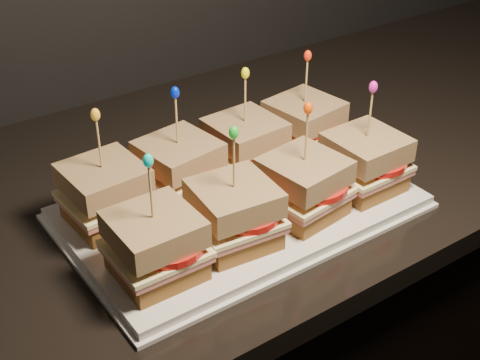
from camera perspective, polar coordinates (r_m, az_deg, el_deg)
cabinet at (r=1.46m, az=6.46°, el=-12.24°), size 2.34×0.64×0.88m
granite_slab at (r=1.19m, az=7.78°, el=3.72°), size 2.38×0.68×0.04m
platter at (r=0.94m, az=-0.00°, el=-2.38°), size 0.47×0.29×0.02m
platter_rim at (r=0.94m, az=-0.00°, el=-2.68°), size 0.48×0.30×0.01m
sandwich_0_bread_bot at (r=0.91m, az=-11.22°, el=-2.64°), size 0.10×0.10×0.03m
sandwich_0_ham at (r=0.90m, az=-11.33°, el=-1.75°), size 0.11×0.11×0.01m
sandwich_0_cheese at (r=0.90m, az=-11.38°, el=-1.37°), size 0.11×0.11×0.01m
sandwich_0_tomato at (r=0.89m, az=-10.57°, el=-0.91°), size 0.09×0.09×0.01m
sandwich_0_bread_top at (r=0.88m, az=-11.57°, el=0.17°), size 0.10×0.10×0.03m
sandwich_0_pick at (r=0.86m, az=-11.90°, el=2.80°), size 0.00×0.00×0.09m
sandwich_0_frill at (r=0.84m, az=-12.24°, el=5.47°), size 0.01×0.01×0.02m
sandwich_1_bread_bot at (r=0.95m, az=-5.12°, el=-0.47°), size 0.11×0.11×0.03m
sandwich_1_ham at (r=0.94m, az=-5.17°, el=0.41°), size 0.12×0.11×0.01m
sandwich_1_cheese at (r=0.94m, az=-5.19°, el=0.78°), size 0.12×0.12×0.01m
sandwich_1_tomato at (r=0.93m, az=-4.39°, el=1.23°), size 0.09×0.09×0.01m
sandwich_1_bread_top at (r=0.92m, az=-5.28°, el=2.28°), size 0.11×0.11×0.03m
sandwich_1_pick at (r=0.90m, az=-5.42°, el=4.85°), size 0.00×0.00×0.09m
sandwich_1_frill at (r=0.88m, az=-5.57°, el=7.44°), size 0.01×0.01×0.02m
sandwich_2_bread_bot at (r=1.00m, az=0.42°, el=1.51°), size 0.10×0.10×0.03m
sandwich_2_ham at (r=0.99m, az=0.42°, el=2.37°), size 0.11×0.11×0.01m
sandwich_2_cheese at (r=0.99m, az=0.43°, el=2.72°), size 0.11×0.11×0.01m
sandwich_2_tomato at (r=0.99m, az=1.20°, el=3.15°), size 0.09×0.09×0.01m
sandwich_2_bread_top at (r=0.98m, az=0.43°, el=4.17°), size 0.10×0.10×0.03m
sandwich_2_pick at (r=0.96m, az=0.44°, el=6.64°), size 0.00×0.00×0.09m
sandwich_2_frill at (r=0.94m, az=0.45°, el=9.12°), size 0.01×0.01×0.02m
sandwich_3_bread_bot at (r=1.06m, az=5.38°, el=3.28°), size 0.11×0.11×0.03m
sandwich_3_ham at (r=1.05m, az=5.43°, el=4.09°), size 0.12×0.11×0.01m
sandwich_3_cheese at (r=1.05m, az=5.45°, el=4.43°), size 0.12×0.12×0.01m
sandwich_3_tomato at (r=1.05m, az=6.18°, el=4.83°), size 0.09×0.09×0.01m
sandwich_3_bread_top at (r=1.04m, az=5.53°, el=5.82°), size 0.11×0.11×0.03m
sandwich_3_pick at (r=1.02m, az=5.66°, el=8.16°), size 0.00×0.00×0.09m
sandwich_3_frill at (r=1.00m, az=5.80°, el=10.51°), size 0.01×0.01×0.02m
sandwich_4_bread_bot at (r=0.81m, az=-7.10°, el=-7.16°), size 0.09×0.09×0.03m
sandwich_4_ham at (r=0.80m, az=-7.19°, el=-6.21°), size 0.10×0.10×0.01m
sandwich_4_cheese at (r=0.80m, az=-7.22°, el=-5.81°), size 0.11×0.10×0.01m
sandwich_4_tomato at (r=0.79m, az=-6.28°, el=-5.31°), size 0.09×0.09×0.01m
sandwich_4_bread_top at (r=0.78m, az=-7.36°, el=-4.16°), size 0.10×0.10×0.03m
sandwich_4_pick at (r=0.75m, az=-7.60°, el=-1.30°), size 0.00×0.00×0.09m
sandwich_4_frill at (r=0.73m, az=-7.85°, el=1.65°), size 0.01×0.01×0.02m
sandwich_5_bread_bot at (r=0.86m, az=-0.49°, el=-4.48°), size 0.10×0.10×0.03m
sandwich_5_ham at (r=0.85m, az=-0.50°, el=-3.54°), size 0.11×0.11×0.01m
sandwich_5_cheese at (r=0.84m, az=-0.50°, el=-3.16°), size 0.12×0.11×0.01m
sandwich_5_tomato at (r=0.84m, az=0.41°, el=-2.66°), size 0.09×0.09×0.01m
sandwich_5_bread_top at (r=0.83m, az=-0.51°, el=-1.54°), size 0.11×0.11×0.03m
sandwich_5_pick at (r=0.80m, az=-0.53°, el=1.22°), size 0.00×0.00×0.09m
sandwich_5_frill at (r=0.78m, az=-0.54°, el=4.07°), size 0.01×0.01×0.02m
sandwich_6_bread_bot at (r=0.91m, az=5.34°, el=-2.05°), size 0.11×0.11×0.03m
sandwich_6_ham at (r=0.90m, az=5.40°, el=-1.14°), size 0.12×0.11×0.01m
sandwich_6_cheese at (r=0.90m, az=5.42°, el=-0.77°), size 0.12×0.12×0.01m
sandwich_6_tomato at (r=0.90m, az=6.28°, el=-0.30°), size 0.09×0.09×0.01m
sandwich_6_bread_top at (r=0.88m, az=5.51°, el=0.78°), size 0.11×0.11×0.03m
sandwich_6_pick at (r=0.86m, az=5.67°, el=3.42°), size 0.00×0.00×0.09m
sandwich_6_frill at (r=0.84m, az=5.83°, el=6.11°), size 0.01×0.01×0.02m
sandwich_7_bread_bot at (r=0.98m, az=10.43°, el=0.10°), size 0.10×0.10×0.03m
sandwich_7_ham at (r=0.97m, az=10.53°, el=0.96°), size 0.11×0.10×0.01m
sandwich_7_cheese at (r=0.97m, az=10.57°, el=1.31°), size 0.11×0.10×0.01m
sandwich_7_tomato at (r=0.97m, az=11.37°, el=1.75°), size 0.09×0.09×0.01m
sandwich_7_bread_top at (r=0.95m, az=10.73°, el=2.78°), size 0.10×0.10×0.03m
sandwich_7_pick at (r=0.93m, az=11.02°, el=5.28°), size 0.00×0.00×0.09m
sandwich_7_frill at (r=0.91m, az=11.31°, el=7.80°), size 0.01×0.01×0.02m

